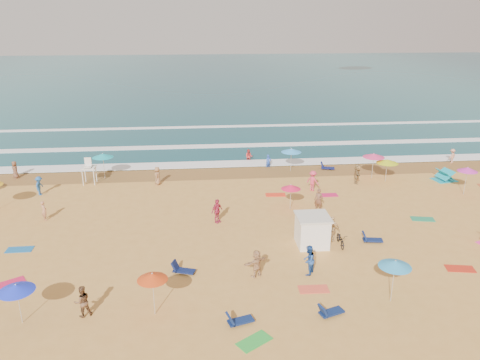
{
  "coord_description": "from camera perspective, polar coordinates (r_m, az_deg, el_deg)",
  "views": [
    {
      "loc": [
        -3.18,
        -31.01,
        14.75
      ],
      "look_at": [
        0.24,
        6.0,
        1.5
      ],
      "focal_mm": 35.0,
      "sensor_mm": 36.0,
      "label": 1
    }
  ],
  "objects": [
    {
      "name": "loungers",
      "position": [
        31.87,
        13.21,
        -8.17
      ],
      "size": [
        53.33,
        24.71,
        0.34
      ],
      "color": "#0E1448",
      "rests_on": "ground"
    },
    {
      "name": "popup_tents",
      "position": [
        41.81,
        25.92,
        -2.23
      ],
      "size": [
        5.38,
        14.82,
        1.2
      ],
      "color": "#FF38A5",
      "rests_on": "ground"
    },
    {
      "name": "cabana_roof",
      "position": [
        31.43,
        8.89,
        -4.44
      ],
      "size": [
        2.2,
        2.2,
        0.12
      ],
      "primitive_type": "cube",
      "color": "silver",
      "rests_on": "cabana"
    },
    {
      "name": "beach_umbrellas",
      "position": [
        35.8,
        6.02,
        -1.13
      ],
      "size": [
        59.72,
        26.13,
        0.82
      ],
      "color": "#BECE15",
      "rests_on": "ground"
    },
    {
      "name": "surf_foam",
      "position": [
        54.43,
        -1.74,
        4.0
      ],
      "size": [
        200.0,
        18.7,
        0.05
      ],
      "color": "white",
      "rests_on": "ground"
    },
    {
      "name": "wet_sand",
      "position": [
        46.05,
        -1.04,
        0.94
      ],
      "size": [
        220.0,
        220.0,
        0.0
      ],
      "primitive_type": "plane",
      "color": "olive",
      "rests_on": "ground"
    },
    {
      "name": "towels",
      "position": [
        32.47,
        9.65,
        -7.67
      ],
      "size": [
        39.9,
        20.84,
        0.03
      ],
      "color": "#D51A4D",
      "rests_on": "ground"
    },
    {
      "name": "beachgoers",
      "position": [
        36.94,
        -1.09,
        -2.48
      ],
      "size": [
        49.49,
        26.78,
        2.12
      ],
      "color": "#214C9E",
      "rests_on": "ground"
    },
    {
      "name": "lifeguard_stand",
      "position": [
        44.85,
        -17.91,
        0.85
      ],
      "size": [
        1.2,
        1.2,
        2.1
      ],
      "primitive_type": null,
      "color": "white",
      "rests_on": "ground"
    },
    {
      "name": "bicycle",
      "position": [
        32.34,
        12.17,
        -7.07
      ],
      "size": [
        0.69,
        1.79,
        0.93
      ],
      "primitive_type": "imported",
      "rotation": [
        0.0,
        0.0,
        -0.04
      ],
      "color": "black",
      "rests_on": "ground"
    },
    {
      "name": "ocean",
      "position": [
        115.99,
        -3.75,
        12.27
      ],
      "size": [
        220.0,
        140.0,
        0.18
      ],
      "primitive_type": "cube",
      "color": "#0C4756",
      "rests_on": "ground"
    },
    {
      "name": "cabana",
      "position": [
        31.87,
        8.79,
        -6.18
      ],
      "size": [
        2.0,
        2.0,
        2.0
      ],
      "primitive_type": "cube",
      "color": "white",
      "rests_on": "ground"
    },
    {
      "name": "ground",
      "position": [
        34.48,
        0.52,
        -5.7
      ],
      "size": [
        220.0,
        220.0,
        0.0
      ],
      "primitive_type": "plane",
      "color": "gold",
      "rests_on": "ground"
    }
  ]
}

